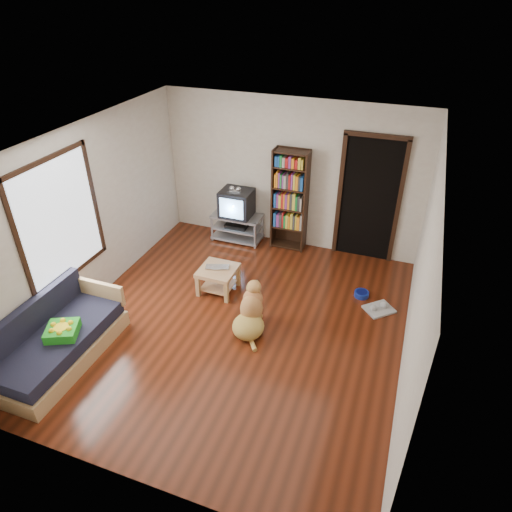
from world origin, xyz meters
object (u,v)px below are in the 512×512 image
(crt_tv, at_px, (237,202))
(bookshelf, at_px, (290,195))
(dog_bowl, at_px, (361,294))
(coffee_table, at_px, (218,275))
(laptop, at_px, (217,269))
(sofa, at_px, (58,342))
(grey_rag, at_px, (379,309))
(dog, at_px, (251,314))
(green_cushion, at_px, (62,331))
(tv_stand, at_px, (237,226))

(crt_tv, relative_size, bookshelf, 0.32)
(dog_bowl, xyz_separation_m, coffee_table, (-2.12, -0.61, 0.24))
(laptop, relative_size, crt_tv, 0.61)
(bookshelf, bearing_deg, coffee_table, -110.30)
(bookshelf, bearing_deg, sofa, -117.32)
(coffee_table, bearing_deg, grey_rag, 8.43)
(laptop, distance_m, dog, 1.03)
(bookshelf, bearing_deg, green_cushion, -115.87)
(sofa, bearing_deg, dog_bowl, 37.77)
(laptop, height_order, bookshelf, bookshelf)
(bookshelf, xyz_separation_m, dog, (0.16, -2.35, -0.75))
(bookshelf, xyz_separation_m, sofa, (-1.92, -3.72, -0.74))
(laptop, relative_size, dog, 0.43)
(tv_stand, bearing_deg, bookshelf, 5.63)
(dog_bowl, distance_m, sofa, 4.34)
(green_cushion, distance_m, crt_tv, 3.75)
(crt_tv, relative_size, sofa, 0.32)
(dog_bowl, bearing_deg, green_cushion, -141.32)
(dog_bowl, bearing_deg, crt_tv, 157.79)
(crt_tv, relative_size, coffee_table, 1.05)
(grey_rag, distance_m, tv_stand, 3.02)
(grey_rag, xyz_separation_m, bookshelf, (-1.80, 1.32, 0.99))
(sofa, bearing_deg, grey_rag, 32.84)
(grey_rag, height_order, bookshelf, bookshelf)
(bookshelf, relative_size, dog, 2.18)
(grey_rag, bearing_deg, coffee_table, -171.57)
(dog_bowl, distance_m, grey_rag, 0.39)
(sofa, xyz_separation_m, dog, (2.09, 1.37, -0.01))
(laptop, xyz_separation_m, tv_stand, (-0.33, 1.62, -0.14))
(coffee_table, distance_m, dog, 1.03)
(grey_rag, bearing_deg, bookshelf, 143.69)
(sofa, height_order, dog, sofa)
(grey_rag, relative_size, sofa, 0.22)
(grey_rag, xyz_separation_m, sofa, (-3.72, -2.40, 0.25))
(crt_tv, xyz_separation_m, dog, (1.11, -2.28, -0.49))
(laptop, height_order, dog, dog)
(coffee_table, height_order, dog, dog)
(grey_rag, relative_size, bookshelf, 0.22)
(green_cushion, relative_size, grey_rag, 0.92)
(grey_rag, distance_m, sofa, 4.44)
(tv_stand, relative_size, dog, 1.09)
(tv_stand, xyz_separation_m, coffee_table, (0.33, -1.59, 0.01))
(green_cushion, xyz_separation_m, dog_bowl, (3.30, 2.64, -0.44))
(bookshelf, xyz_separation_m, coffee_table, (-0.62, -1.68, -0.72))
(tv_stand, distance_m, dog, 2.52)
(dog_bowl, bearing_deg, dog, -136.17)
(dog, bearing_deg, crt_tv, 116.04)
(laptop, relative_size, tv_stand, 0.40)
(green_cushion, height_order, laptop, green_cushion)
(dog_bowl, distance_m, tv_stand, 2.65)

